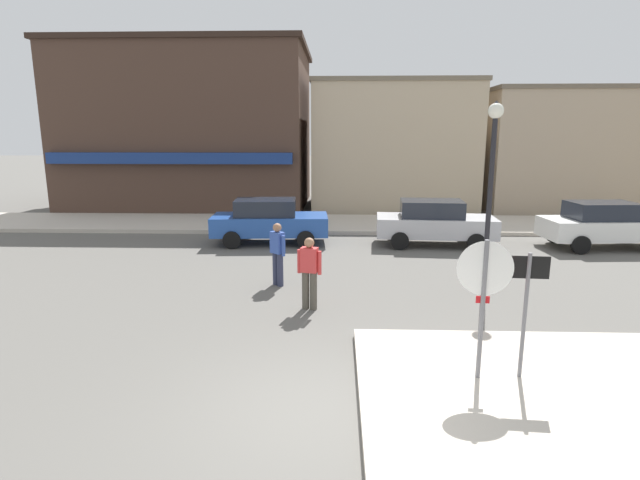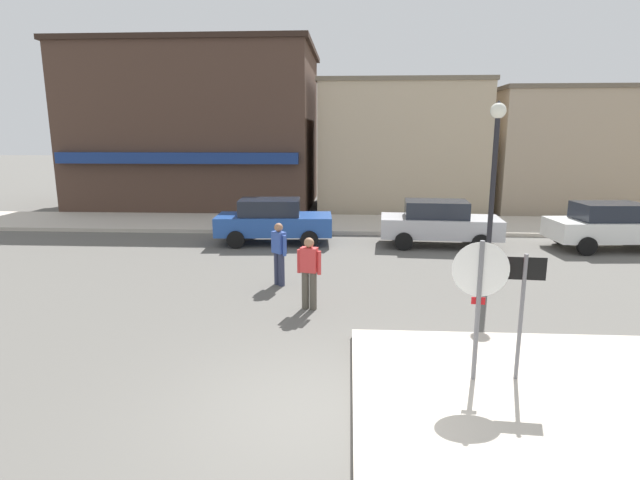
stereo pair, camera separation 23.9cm
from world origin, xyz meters
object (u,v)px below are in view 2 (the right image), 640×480
object	(u,v)px
stop_sign	(479,293)
pedestrian_crossing_far	(279,252)
parked_car_nearest	(273,220)
parked_car_second	(439,223)
pedestrian_crossing_near	(309,271)
one_way_sign	(522,305)
lamp_post	(494,170)
parked_car_third	(611,225)

from	to	relation	value
stop_sign	pedestrian_crossing_far	bearing A→B (deg)	125.98
stop_sign	parked_car_nearest	size ratio (longest dim) A/B	0.56
parked_car_second	pedestrian_crossing_far	xyz separation A→B (m)	(-4.83, -4.86, 0.06)
pedestrian_crossing_near	parked_car_nearest	bearing A→B (deg)	105.08
one_way_sign	parked_car_second	size ratio (longest dim) A/B	0.51
stop_sign	parked_car_nearest	distance (m)	11.04
lamp_post	parked_car_second	distance (m)	5.51
parked_car_second	pedestrian_crossing_near	xyz separation A→B (m)	(-3.93, -6.58, 0.06)
lamp_post	pedestrian_crossing_near	bearing A→B (deg)	-160.28
stop_sign	parked_car_second	world-z (taller)	stop_sign
parked_car_second	pedestrian_crossing_near	world-z (taller)	pedestrian_crossing_near
parked_car_second	parked_car_third	size ratio (longest dim) A/B	1.00
parked_car_second	parked_car_third	world-z (taller)	same
stop_sign	one_way_sign	world-z (taller)	stop_sign
parked_car_second	parked_car_third	bearing A→B (deg)	-2.31
lamp_post	parked_car_nearest	bearing A→B (deg)	139.39
lamp_post	parked_car_nearest	xyz separation A→B (m)	(-6.03, 5.17, -2.15)
one_way_sign	parked_car_third	bearing A→B (deg)	57.59
lamp_post	pedestrian_crossing_far	size ratio (longest dim) A/B	2.82
lamp_post	pedestrian_crossing_near	size ratio (longest dim) A/B	2.82
pedestrian_crossing_near	one_way_sign	bearing A→B (deg)	-43.87
parked_car_nearest	parked_car_second	size ratio (longest dim) A/B	1.00
stop_sign	parked_car_second	xyz separation A→B (m)	(1.16, 9.92, -0.71)
one_way_sign	parked_car_third	size ratio (longest dim) A/B	0.51
pedestrian_crossing_far	parked_car_nearest	bearing A→B (deg)	100.28
one_way_sign	parked_car_second	bearing A→B (deg)	87.03
parked_car_second	pedestrian_crossing_near	distance (m)	7.67
one_way_sign	pedestrian_crossing_far	distance (m)	6.63
one_way_sign	pedestrian_crossing_near	world-z (taller)	one_way_sign
one_way_sign	parked_car_nearest	distance (m)	11.27
pedestrian_crossing_near	pedestrian_crossing_far	distance (m)	1.95
lamp_post	parked_car_second	xyz separation A→B (m)	(-0.30, 5.07, -2.15)
lamp_post	parked_car_second	size ratio (longest dim) A/B	1.11
lamp_post	stop_sign	bearing A→B (deg)	-106.72
lamp_post	parked_car_third	xyz separation A→B (m)	(5.32, 4.84, -2.15)
parked_car_third	lamp_post	bearing A→B (deg)	-137.67
stop_sign	lamp_post	xyz separation A→B (m)	(1.46, 4.85, 1.44)
parked_car_nearest	parked_car_third	distance (m)	11.35
stop_sign	parked_car_second	bearing A→B (deg)	83.33
parked_car_nearest	parked_car_second	world-z (taller)	same
stop_sign	pedestrian_crossing_far	xyz separation A→B (m)	(-3.67, 5.06, -0.65)
one_way_sign	lamp_post	xyz separation A→B (m)	(0.81, 4.80, 1.63)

